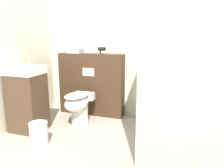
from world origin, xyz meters
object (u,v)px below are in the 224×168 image
at_px(hair_drier, 102,49).
at_px(waste_bin, 39,134).
at_px(toilet, 78,106).
at_px(sink_vanity, 27,99).

bearing_deg(hair_drier, waste_bin, -107.52).
bearing_deg(toilet, hair_drier, 69.39).
distance_m(toilet, waste_bin, 0.82).
distance_m(sink_vanity, hair_drier, 1.49).
bearing_deg(sink_vanity, hair_drier, 48.09).
distance_m(toilet, hair_drier, 1.08).
bearing_deg(toilet, sink_vanity, -148.08).
bearing_deg(hair_drier, sink_vanity, -131.91).
xyz_separation_m(toilet, hair_drier, (0.21, 0.56, 0.89)).
bearing_deg(waste_bin, sink_vanity, 141.52).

